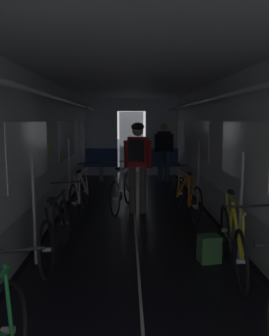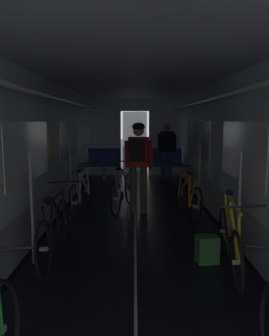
{
  "view_description": "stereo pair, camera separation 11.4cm",
  "coord_description": "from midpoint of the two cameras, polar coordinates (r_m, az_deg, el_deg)",
  "views": [
    {
      "loc": [
        -0.12,
        -2.03,
        1.78
      ],
      "look_at": [
        0.0,
        4.24,
        0.9
      ],
      "focal_mm": 37.02,
      "sensor_mm": 36.0,
      "label": 1
    },
    {
      "loc": [
        -0.01,
        -2.03,
        1.78
      ],
      "look_at": [
        0.0,
        4.24,
        0.9
      ],
      "focal_mm": 37.02,
      "sensor_mm": 36.0,
      "label": 2
    }
  ],
  "objects": [
    {
      "name": "bicycle_silver_in_aisle",
      "position": [
        6.88,
        -2.54,
        -3.76
      ],
      "size": [
        0.6,
        1.66,
        0.94
      ],
      "color": "black",
      "rests_on": "ground"
    },
    {
      "name": "bicycle_orange",
      "position": [
        6.42,
        8.09,
        -4.72
      ],
      "size": [
        0.5,
        1.69,
        0.95
      ],
      "color": "black",
      "rests_on": "ground"
    },
    {
      "name": "person_standing_near_bench",
      "position": [
        9.81,
        4.53,
        3.22
      ],
      "size": [
        0.53,
        0.23,
        1.69
      ],
      "color": "#384C75",
      "rests_on": "ground"
    },
    {
      "name": "bench_seat_far_left",
      "position": [
        10.21,
        -5.83,
        1.09
      ],
      "size": [
        0.98,
        0.51,
        0.95
      ],
      "color": "gray",
      "rests_on": "ground"
    },
    {
      "name": "bicycle_black",
      "position": [
        4.57,
        -13.42,
        -10.09
      ],
      "size": [
        0.44,
        1.69,
        0.94
      ],
      "color": "black",
      "rests_on": "ground"
    },
    {
      "name": "bench_seat_far_right",
      "position": [
        10.22,
        4.28,
        1.12
      ],
      "size": [
        0.98,
        0.51,
        0.95
      ],
      "color": "gray",
      "rests_on": "ground"
    },
    {
      "name": "bicycle_yellow",
      "position": [
        4.29,
        15.08,
        -11.34
      ],
      "size": [
        0.44,
        1.69,
        0.95
      ],
      "color": "black",
      "rests_on": "ground"
    },
    {
      "name": "person_cyclist_aisle",
      "position": [
        6.52,
        -0.0,
        1.71
      ],
      "size": [
        0.56,
        0.43,
        1.73
      ],
      "color": "brown",
      "rests_on": "ground"
    },
    {
      "name": "train_car_shell",
      "position": [
        5.63,
        -0.46,
        7.11
      ],
      "size": [
        3.14,
        12.34,
        2.57
      ],
      "color": "black",
      "rests_on": "ground"
    },
    {
      "name": "bicycle_white",
      "position": [
        6.66,
        -9.33,
        -4.28
      ],
      "size": [
        0.44,
        1.69,
        0.95
      ],
      "color": "black",
      "rests_on": "ground"
    },
    {
      "name": "backpack_on_floor",
      "position": [
        4.56,
        11.48,
        -12.89
      ],
      "size": [
        0.29,
        0.24,
        0.34
      ],
      "primitive_type": "cube",
      "rotation": [
        0.0,
        0.0,
        0.17
      ],
      "color": "#3D703D",
      "rests_on": "ground"
    }
  ]
}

